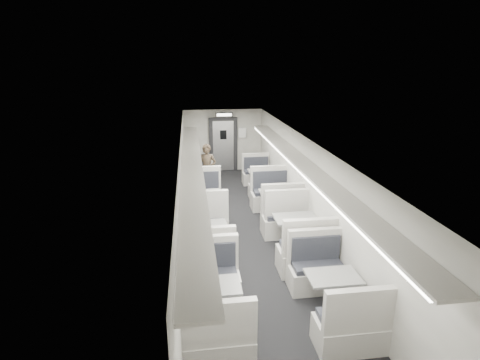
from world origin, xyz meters
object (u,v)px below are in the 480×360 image
object	(u,v)px
passenger	(207,170)
booth_right_c	(295,234)
exit_sign	(224,115)
booth_left_c	(207,240)
booth_left_d	(214,304)
booth_right_a	(260,180)
booth_left_b	(203,207)
booth_right_b	(277,205)
booth_left_a	(200,182)
vestibule_door	(223,145)
booth_right_d	(332,294)

from	to	relation	value
passenger	booth_right_c	bearing A→B (deg)	-49.63
passenger	exit_sign	size ratio (longest dim) A/B	2.68
booth_left_c	booth_right_c	bearing A→B (deg)	-1.43
booth_left_d	booth_right_a	world-z (taller)	booth_left_d
booth_left_b	booth_right_b	xyz separation A→B (m)	(2.00, -0.18, -0.00)
booth_left_a	booth_right_c	bearing A→B (deg)	-65.36
booth_left_d	passenger	bearing A→B (deg)	87.95
booth_left_c	exit_sign	bearing A→B (deg)	80.89
vestibule_door	passenger	bearing A→B (deg)	-106.02
booth_left_b	booth_right_a	xyz separation A→B (m)	(2.00, 2.30, -0.06)
booth_left_c	booth_left_a	bearing A→B (deg)	90.00
booth_left_d	booth_right_c	bearing A→B (deg)	48.65
booth_left_b	passenger	distance (m)	2.17
booth_left_a	booth_left_d	bearing A→B (deg)	-90.00
booth_left_c	booth_right_d	world-z (taller)	booth_left_c
passenger	booth_right_b	bearing A→B (deg)	-35.48
booth_left_b	booth_left_d	distance (m)	4.24
booth_left_b	passenger	size ratio (longest dim) A/B	1.39
booth_left_b	booth_left_c	bearing A→B (deg)	-90.00
booth_right_b	booth_right_a	bearing A→B (deg)	90.00
booth_left_d	exit_sign	size ratio (longest dim) A/B	3.43
booth_right_b	booth_right_d	size ratio (longest dim) A/B	1.08
booth_right_b	booth_right_d	distance (m)	4.05
booth_left_a	booth_right_d	bearing A→B (deg)	-73.21
booth_right_a	passenger	size ratio (longest dim) A/B	1.19
booth_left_d	passenger	xyz separation A→B (m)	(0.23, 6.36, 0.45)
booth_left_b	passenger	world-z (taller)	passenger
booth_right_b	exit_sign	xyz separation A→B (m)	(-1.00, 4.50, 1.87)
booth_left_d	exit_sign	xyz separation A→B (m)	(1.00, 8.56, 1.90)
booth_right_c	exit_sign	size ratio (longest dim) A/B	3.81
booth_right_c	passenger	xyz separation A→B (m)	(-1.77, 4.08, 0.41)
booth_left_b	booth_right_d	xyz separation A→B (m)	(2.00, -4.23, -0.03)
booth_left_b	booth_right_d	size ratio (longest dim) A/B	1.09
booth_left_b	booth_right_a	bearing A→B (deg)	49.04
booth_right_c	passenger	size ratio (longest dim) A/B	1.42
exit_sign	booth_left_c	bearing A→B (deg)	-99.11
booth_left_d	booth_right_c	distance (m)	3.03
booth_left_d	booth_right_a	xyz separation A→B (m)	(2.00, 6.54, -0.03)
booth_left_d	booth_right_d	size ratio (longest dim) A/B	1.00
booth_right_a	booth_right_c	xyz separation A→B (m)	(0.00, -4.27, 0.07)
booth_right_d	vestibule_door	world-z (taller)	vestibule_door
vestibule_door	exit_sign	distance (m)	1.33
booth_left_a	exit_sign	world-z (taller)	exit_sign
booth_right_d	booth_left_d	bearing A→B (deg)	-179.89
booth_right_d	exit_sign	distance (m)	8.82
booth_left_a	exit_sign	distance (m)	2.91
vestibule_door	booth_left_a	bearing A→B (deg)	-112.51
booth_left_c	booth_left_d	distance (m)	2.32
booth_right_d	booth_left_c	bearing A→B (deg)	130.78
booth_right_b	booth_right_c	world-z (taller)	booth_right_c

